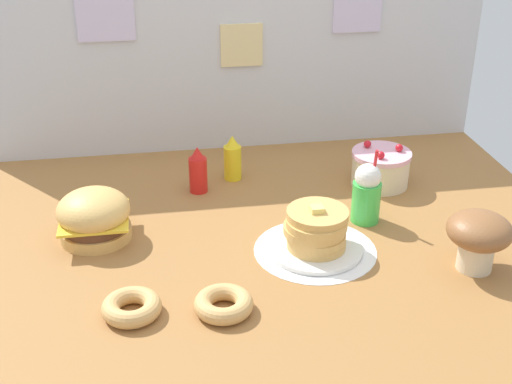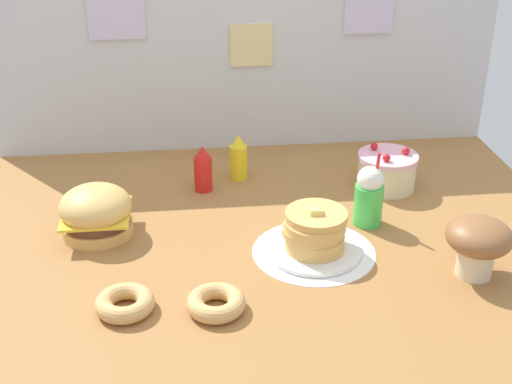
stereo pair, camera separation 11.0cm
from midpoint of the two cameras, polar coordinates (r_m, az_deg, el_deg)
The scene contains 12 objects.
ground_plane at distance 2.39m, azimuth 0.06°, elevation -4.70°, with size 2.21×1.80×0.02m, color #9E6B38.
back_wall at distance 3.03m, azimuth -2.76°, elevation 11.47°, with size 2.21×0.04×0.86m.
doily_mat at distance 2.36m, azimuth 3.61°, elevation -4.86°, with size 0.42×0.42×0.00m, color white.
burger at distance 2.46m, azimuth -14.57°, elevation -1.98°, with size 0.25×0.25×0.18m.
pancake_stack at distance 2.32m, azimuth 3.67°, elevation -3.42°, with size 0.33×0.33×0.17m.
layer_cake at distance 2.81m, azimuth 9.22°, elevation 1.99°, with size 0.24×0.24×0.17m.
ketchup_bottle at distance 2.72m, azimuth -6.00°, elevation 1.74°, with size 0.07×0.07×0.19m.
mustard_bottle at distance 2.82m, azimuth -3.08°, elevation 2.76°, with size 0.07×0.07×0.19m.
cream_soda_cup at distance 2.51m, azimuth 7.96°, elevation -0.12°, with size 0.11×0.11×0.29m.
donut_pink_glaze at distance 2.08m, azimuth -11.82°, elevation -9.34°, with size 0.18×0.18×0.05m.
donut_chocolate at distance 2.06m, azimuth -4.26°, elevation -9.27°, with size 0.18×0.18×0.05m.
mushroom_stool at distance 2.29m, azimuth 16.75°, elevation -3.51°, with size 0.21×0.21×0.20m.
Camera 1 is at (-0.38, -1.99, 1.24)m, focal length 48.06 mm.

